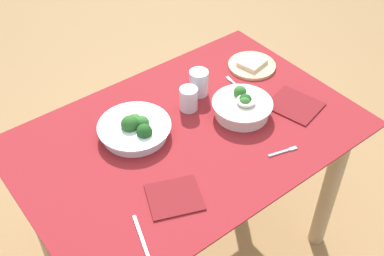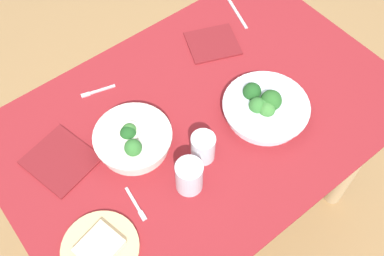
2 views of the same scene
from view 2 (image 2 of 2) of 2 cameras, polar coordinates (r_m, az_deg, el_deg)
name	(u,v)px [view 2 (image 2 of 2)]	position (r m, az deg, el deg)	size (l,w,h in m)	color
ground_plane	(199,212)	(1.99, 0.93, -10.58)	(6.00, 6.00, 0.00)	#9E7547
dining_table	(202,140)	(1.46, 1.24, -1.48)	(1.21, 0.81, 0.73)	maroon
broccoli_bowl_far	(265,107)	(1.34, 9.23, 2.62)	(0.26, 0.26, 0.09)	white
broccoli_bowl_near	(133,140)	(1.27, -7.50, -1.47)	(0.22, 0.22, 0.09)	silver
bread_side_plate	(100,248)	(1.17, -11.59, -14.68)	(0.20, 0.20, 0.03)	#D6B27A
water_glass_center	(203,147)	(1.23, 1.40, -2.48)	(0.07, 0.07, 0.09)	silver
water_glass_side	(189,176)	(1.18, -0.36, -6.15)	(0.07, 0.07, 0.10)	silver
fork_by_far_bowl	(136,205)	(1.21, -7.08, -9.71)	(0.02, 0.11, 0.00)	#B7B7BC
fork_by_near_bowl	(97,91)	(1.43, -12.01, 4.57)	(0.11, 0.04, 0.00)	#B7B7BC
table_knife_left	(234,8)	(1.66, 5.37, 14.88)	(0.21, 0.01, 0.00)	#B7B7BC
napkin_folded_upper	(61,160)	(1.31, -16.32, -3.93)	(0.16, 0.18, 0.01)	maroon
napkin_folded_lower	(213,43)	(1.53, 2.64, 10.67)	(0.16, 0.14, 0.01)	maroon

